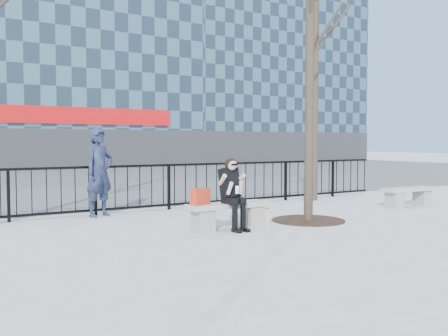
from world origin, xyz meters
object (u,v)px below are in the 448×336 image
standing_man (99,172)px  bench_second (409,195)px  seated_woman (233,194)px  bench_main (228,213)px

standing_man → bench_second: bearing=-42.3°
standing_man → seated_woman: bearing=-85.6°
bench_second → standing_man: size_ratio=0.83×
bench_second → seated_woman: size_ratio=1.20×
bench_main → bench_second: (5.66, 0.35, -0.01)m
bench_main → bench_second: bearing=3.5°
bench_second → bench_main: bearing=-174.6°
bench_main → bench_second: bench_main is taller
bench_main → seated_woman: 0.40m
bench_second → seated_woman: 5.69m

